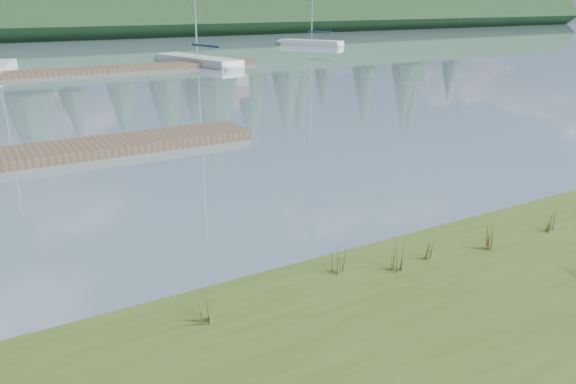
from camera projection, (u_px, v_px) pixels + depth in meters
ground at (37, 76)px, 35.21m from camera, size 200.00×200.00×0.00m
dock_far at (70, 71)px, 36.12m from camera, size 26.00×2.20×0.30m
sailboat_bg_3 at (191, 59)px, 41.74m from camera, size 4.05×9.78×13.93m
sailboat_bg_5 at (306, 42)px, 58.06m from camera, size 4.98×7.19×10.71m
weed_0 at (339, 256)px, 9.03m from camera, size 0.17×0.14×0.66m
weed_1 at (398, 257)px, 9.08m from camera, size 0.17×0.14×0.57m
weed_2 at (491, 235)px, 9.89m from camera, size 0.17×0.14×0.60m
weed_3 at (205, 308)px, 7.57m from camera, size 0.17×0.14×0.58m
weed_4 at (427, 250)px, 9.50m from camera, size 0.17×0.14×0.43m
weed_5 at (550, 220)px, 10.65m from camera, size 0.17×0.14×0.54m
mud_lip at (297, 281)px, 9.41m from camera, size 60.00×0.50×0.14m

